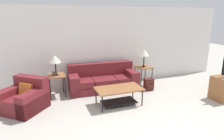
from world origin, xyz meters
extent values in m
cube|color=white|center=(0.00, 4.01, 1.30)|extent=(9.12, 0.06, 2.60)
cube|color=maroon|center=(-0.27, 3.42, 0.11)|extent=(2.19, 1.00, 0.22)
cube|color=maroon|center=(-0.99, 3.44, 0.32)|extent=(0.74, 0.83, 0.20)
cube|color=maroon|center=(-0.27, 3.40, 0.32)|extent=(0.74, 0.83, 0.20)
cube|color=maroon|center=(0.44, 3.36, 0.32)|extent=(0.74, 0.83, 0.20)
cube|color=maroon|center=(-0.26, 3.73, 0.62)|extent=(2.16, 0.38, 0.40)
cube|color=maroon|center=(-1.21, 3.47, 0.29)|extent=(0.33, 0.90, 0.58)
cube|color=maroon|center=(0.66, 3.37, 0.29)|extent=(0.33, 0.90, 0.58)
cube|color=maroon|center=(-2.59, 2.73, 0.20)|extent=(1.30, 1.30, 0.40)
cube|color=maroon|center=(-2.38, 2.98, 0.60)|extent=(0.87, 0.80, 0.40)
cube|color=maroon|center=(-2.84, 2.95, 0.28)|extent=(0.80, 0.87, 0.56)
cube|color=maroon|center=(-2.34, 2.52, 0.28)|extent=(0.80, 0.87, 0.56)
cube|color=orange|center=(-2.52, 2.82, 0.50)|extent=(0.38, 0.37, 0.36)
cube|color=#935B33|center=(-0.23, 2.21, 0.45)|extent=(1.22, 0.67, 0.04)
cylinder|color=black|center=(-0.78, 1.94, 0.22)|extent=(0.03, 0.03, 0.43)
cylinder|color=black|center=(0.31, 1.94, 0.22)|extent=(0.03, 0.03, 0.43)
cylinder|color=black|center=(-0.78, 2.49, 0.22)|extent=(0.03, 0.03, 0.43)
cylinder|color=black|center=(0.31, 2.49, 0.22)|extent=(0.03, 0.03, 0.43)
cube|color=black|center=(-0.23, 2.21, 0.08)|extent=(0.91, 0.47, 0.02)
cube|color=#935B33|center=(-1.70, 3.41, 0.63)|extent=(0.49, 0.53, 0.03)
cylinder|color=black|center=(-1.91, 3.18, 0.31)|extent=(0.03, 0.03, 0.61)
cylinder|color=black|center=(-1.50, 3.18, 0.31)|extent=(0.03, 0.03, 0.61)
cylinder|color=black|center=(-1.91, 3.63, 0.31)|extent=(0.03, 0.03, 0.61)
cylinder|color=black|center=(-1.50, 3.63, 0.31)|extent=(0.03, 0.03, 0.61)
cube|color=#935B33|center=(1.16, 3.41, 0.63)|extent=(0.49, 0.53, 0.03)
cylinder|color=black|center=(0.95, 3.18, 0.31)|extent=(0.03, 0.03, 0.61)
cylinder|color=black|center=(1.36, 3.18, 0.31)|extent=(0.03, 0.03, 0.61)
cylinder|color=black|center=(0.95, 3.63, 0.31)|extent=(0.03, 0.03, 0.61)
cylinder|color=black|center=(1.36, 3.63, 0.31)|extent=(0.03, 0.03, 0.61)
cylinder|color=black|center=(-1.70, 3.41, 0.65)|extent=(0.14, 0.14, 0.02)
cylinder|color=black|center=(-1.70, 3.41, 0.83)|extent=(0.04, 0.04, 0.35)
cone|color=beige|center=(-1.70, 3.41, 1.12)|extent=(0.33, 0.33, 0.22)
cylinder|color=black|center=(1.16, 3.41, 0.65)|extent=(0.14, 0.14, 0.02)
cylinder|color=black|center=(1.16, 3.41, 0.83)|extent=(0.04, 0.04, 0.35)
cone|color=beige|center=(1.16, 3.41, 1.12)|extent=(0.33, 0.33, 0.22)
cube|color=#4C1E19|center=(1.08, 2.89, 0.19)|extent=(0.29, 0.18, 0.38)
cube|color=#4C1E19|center=(1.08, 2.78, 0.11)|extent=(0.22, 0.05, 0.15)
cylinder|color=#4C1E19|center=(1.00, 3.00, 0.21)|extent=(0.02, 0.02, 0.28)
cylinder|color=#4C1E19|center=(1.16, 3.00, 0.21)|extent=(0.02, 0.02, 0.28)
cube|color=#4C3828|center=(-1.77, 3.33, 0.71)|extent=(0.10, 0.04, 0.13)
camera|label=1|loc=(-2.13, -2.33, 2.29)|focal=32.00mm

